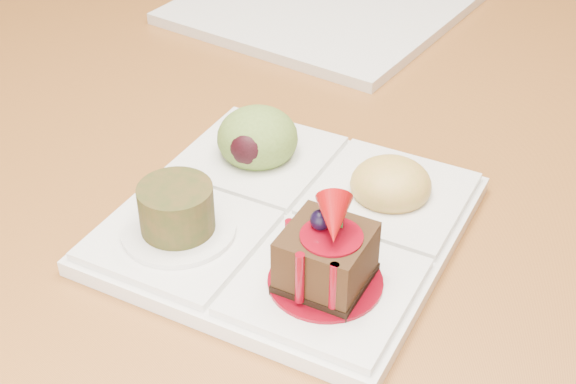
% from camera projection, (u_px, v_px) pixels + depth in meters
% --- Properties ---
extents(dining_table, '(1.00, 1.80, 0.75)m').
position_uv_depth(dining_table, '(426.00, 42.00, 1.00)').
color(dining_table, '#975E27').
rests_on(dining_table, ground).
extents(sampler_plate, '(0.27, 0.27, 0.09)m').
position_uv_depth(sampler_plate, '(288.00, 207.00, 0.58)').
color(sampler_plate, white).
rests_on(sampler_plate, dining_table).
extents(second_plate, '(0.35, 0.35, 0.01)m').
position_uv_depth(second_plate, '(324.00, 5.00, 0.91)').
color(second_plate, white).
rests_on(second_plate, dining_table).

